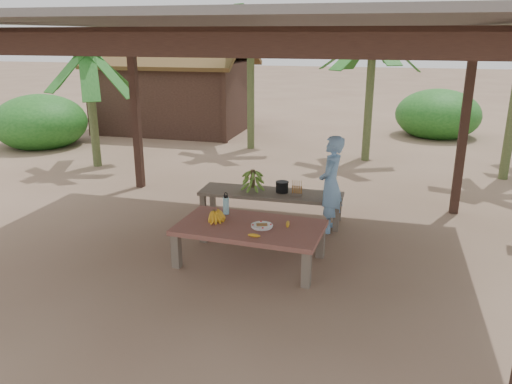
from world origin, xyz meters
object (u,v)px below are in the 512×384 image
(work_table, at_px, (250,230))
(cooking_pot, at_px, (282,187))
(water_flask, at_px, (226,205))
(plate, at_px, (262,226))
(ripe_banana_bunch, at_px, (214,215))
(bench, at_px, (271,196))
(woman, at_px, (331,184))

(work_table, height_order, cooking_pot, cooking_pot)
(cooking_pot, bearing_deg, water_flask, -110.94)
(plate, xyz_separation_m, cooking_pot, (-0.09, 1.62, 0.01))
(work_table, height_order, water_flask, water_flask)
(ripe_banana_bunch, distance_m, plate, 0.65)
(plate, height_order, cooking_pot, cooking_pot)
(bench, distance_m, cooking_pot, 0.22)
(water_flask, xyz_separation_m, woman, (1.25, 1.01, 0.09))
(ripe_banana_bunch, xyz_separation_m, woman, (1.32, 1.30, 0.13))
(bench, xyz_separation_m, ripe_banana_bunch, (-0.39, -1.52, 0.19))
(plate, bearing_deg, woman, 63.57)
(work_table, distance_m, ripe_banana_bunch, 0.50)
(woman, bearing_deg, ripe_banana_bunch, -36.72)
(ripe_banana_bunch, relative_size, woman, 0.19)
(water_flask, bearing_deg, ripe_banana_bunch, -102.68)
(work_table, relative_size, plate, 6.83)
(ripe_banana_bunch, relative_size, cooking_pot, 1.42)
(bench, bearing_deg, cooking_pot, 14.14)
(woman, bearing_deg, cooking_pot, -99.84)
(woman, bearing_deg, bench, -94.16)
(ripe_banana_bunch, xyz_separation_m, water_flask, (0.06, 0.29, 0.04))
(bench, relative_size, cooking_pot, 11.55)
(ripe_banana_bunch, bearing_deg, cooking_pot, 70.53)
(bench, distance_m, water_flask, 1.29)
(plate, relative_size, water_flask, 0.91)
(ripe_banana_bunch, bearing_deg, work_table, -3.69)
(bench, height_order, cooking_pot, cooking_pot)
(ripe_banana_bunch, bearing_deg, bench, 75.73)
(bench, xyz_separation_m, cooking_pot, (0.17, 0.04, 0.14))
(work_table, distance_m, bench, 1.55)
(bench, relative_size, plate, 8.13)
(ripe_banana_bunch, bearing_deg, plate, -5.29)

